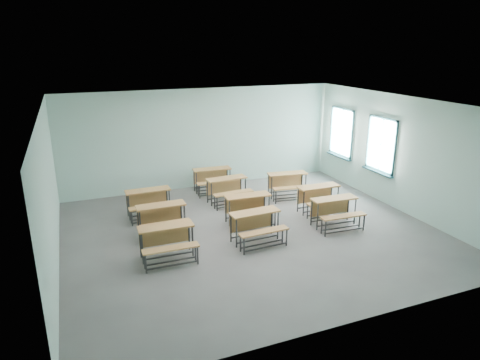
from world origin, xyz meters
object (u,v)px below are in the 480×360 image
Objects in this scene: desk_unit_r1c0 at (162,215)px; desk_unit_r1c2 at (320,195)px; desk_unit_r3c1 at (213,177)px; desk_unit_r2c1 at (228,187)px; desk_unit_r0c0 at (167,238)px; desk_unit_r2c2 at (288,182)px; desk_unit_r2c0 at (149,199)px; desk_unit_r0c2 at (336,208)px; desk_unit_r1c1 at (249,205)px; desk_unit_r0c1 at (257,223)px.

desk_unit_r1c0 and desk_unit_r1c2 have the same top height.
desk_unit_r2c1 is at bearing -81.27° from desk_unit_r3c1.
desk_unit_r1c2 is at bearing -2.90° from desk_unit_r1c0.
desk_unit_r3c1 is at bearing 60.23° from desk_unit_r0c0.
desk_unit_r1c2 is 0.92× the size of desk_unit_r2c2.
desk_unit_r2c0 is 2.37m from desk_unit_r2c1.
desk_unit_r1c0 is 0.93× the size of desk_unit_r2c2.
desk_unit_r2c1 is (2.36, 0.21, 0.00)m from desk_unit_r2c0.
desk_unit_r2c0 is at bearing 153.25° from desk_unit_r0c2.
desk_unit_r2c1 is (0.01, 1.61, 0.00)m from desk_unit_r1c1.
desk_unit_r0c1 is at bearing -122.97° from desk_unit_r2c2.
desk_unit_r0c0 is at bearing -151.43° from desk_unit_r1c1.
desk_unit_r1c1 is at bearing 178.66° from desk_unit_r1c2.
desk_unit_r3c1 is at bearing 94.74° from desk_unit_r1c1.
desk_unit_r2c0 is (-4.48, 1.45, 0.00)m from desk_unit_r1c2.
desk_unit_r0c2 is at bearing -30.07° from desk_unit_r2c0.
desk_unit_r1c0 is at bearing 144.33° from desk_unit_r0c1.
desk_unit_r1c1 is 0.99× the size of desk_unit_r2c1.
desk_unit_r1c2 is at bearing -47.71° from desk_unit_r3c1.
desk_unit_r1c2 and desk_unit_r2c0 have the same top height.
desk_unit_r3c1 is (-0.10, 1.10, 0.00)m from desk_unit_r2c1.
desk_unit_r0c0 is 4.69m from desk_unit_r1c2.
desk_unit_r0c2 and desk_unit_r2c1 have the same top height.
desk_unit_r0c1 is at bearing -33.11° from desk_unit_r1c0.
desk_unit_r1c2 is (0.15, 0.99, 0.00)m from desk_unit_r0c2.
desk_unit_r1c2 is at bearing -72.72° from desk_unit_r2c2.
desk_unit_r2c2 is 1.04× the size of desk_unit_r3c1.
desk_unit_r1c1 is 2.35m from desk_unit_r2c2.
desk_unit_r0c1 is (2.14, 0.03, 0.00)m from desk_unit_r0c0.
desk_unit_r0c1 is 2.35m from desk_unit_r1c0.
desk_unit_r1c2 is (2.13, -0.05, 0.00)m from desk_unit_r1c1.
desk_unit_r2c2 is (4.32, 2.54, 0.00)m from desk_unit_r0c0.
desk_unit_r1c1 is at bearing -136.00° from desk_unit_r2c2.
desk_unit_r0c0 is at bearing -92.37° from desk_unit_r2c0.
desk_unit_r2c2 is (-0.08, 2.42, 0.00)m from desk_unit_r0c2.
desk_unit_r2c1 is (2.27, 1.47, 0.00)m from desk_unit_r1c0.
desk_unit_r1c2 and desk_unit_r2c1 have the same top height.
desk_unit_r0c0 and desk_unit_r1c0 have the same top height.
desk_unit_r0c0 and desk_unit_r2c2 have the same top height.
desk_unit_r1c0 is at bearing 167.07° from desk_unit_r0c2.
desk_unit_r2c2 is (4.24, -0.02, 0.00)m from desk_unit_r2c0.
desk_unit_r0c0 is 3.69m from desk_unit_r2c1.
desk_unit_r3c1 is (-2.22, 2.76, 0.00)m from desk_unit_r1c2.
desk_unit_r0c0 is at bearing -117.60° from desk_unit_r3c1.
desk_unit_r2c0 is at bearing 93.76° from desk_unit_r1c0.
desk_unit_r1c0 is at bearing 179.30° from desk_unit_r1c1.
desk_unit_r1c1 is 2.13m from desk_unit_r1c2.
desk_unit_r0c2 is 0.95× the size of desk_unit_r2c2.
desk_unit_r2c0 is 0.97× the size of desk_unit_r2c1.
desk_unit_r3c1 is at bearing 84.21° from desk_unit_r0c1.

